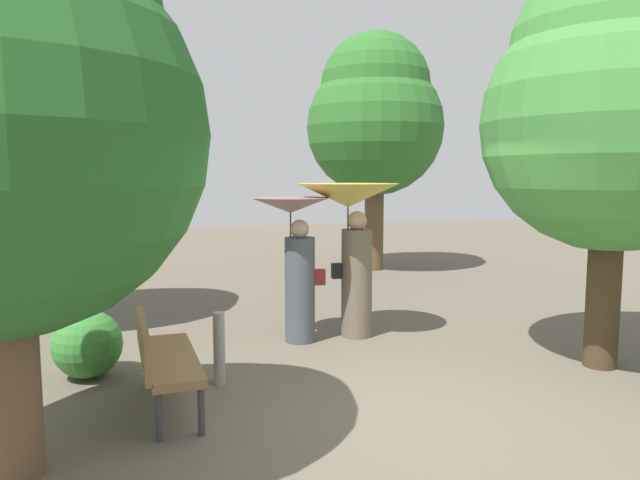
{
  "coord_description": "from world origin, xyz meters",
  "views": [
    {
      "loc": [
        -1.96,
        -4.74,
        2.15
      ],
      "look_at": [
        0.0,
        3.02,
        1.26
      ],
      "focal_mm": 32.87,
      "sensor_mm": 36.0,
      "label": 1
    }
  ],
  "objects_px": {
    "tree_mid_right": "(375,115)",
    "path_marker_post": "(219,348)",
    "person_left": "(296,248)",
    "park_bench": "(162,355)",
    "tree_near_left": "(0,101)",
    "tree_mid_left": "(21,111)",
    "person_right": "(351,223)",
    "tree_near_right": "(614,101)"
  },
  "relations": [
    {
      "from": "tree_mid_right",
      "to": "path_marker_post",
      "type": "height_order",
      "value": "tree_mid_right"
    },
    {
      "from": "person_right",
      "to": "park_bench",
      "type": "xyz_separation_m",
      "value": [
        -2.4,
        -1.94,
        -1.01
      ]
    },
    {
      "from": "park_bench",
      "to": "path_marker_post",
      "type": "relative_size",
      "value": 2.03
    },
    {
      "from": "tree_near_left",
      "to": "park_bench",
      "type": "bearing_deg",
      "value": 45.55
    },
    {
      "from": "person_left",
      "to": "tree_mid_right",
      "type": "bearing_deg",
      "value": -21.93
    },
    {
      "from": "person_left",
      "to": "tree_near_right",
      "type": "height_order",
      "value": "tree_near_right"
    },
    {
      "from": "tree_near_left",
      "to": "tree_mid_left",
      "type": "height_order",
      "value": "tree_mid_left"
    },
    {
      "from": "park_bench",
      "to": "path_marker_post",
      "type": "xyz_separation_m",
      "value": [
        0.56,
        0.52,
        -0.13
      ]
    },
    {
      "from": "person_right",
      "to": "person_left",
      "type": "bearing_deg",
      "value": 102.17
    },
    {
      "from": "tree_near_right",
      "to": "tree_mid_right",
      "type": "height_order",
      "value": "tree_mid_right"
    },
    {
      "from": "path_marker_post",
      "to": "tree_mid_right",
      "type": "bearing_deg",
      "value": 58.8
    },
    {
      "from": "park_bench",
      "to": "path_marker_post",
      "type": "height_order",
      "value": "park_bench"
    },
    {
      "from": "person_left",
      "to": "tree_near_left",
      "type": "relative_size",
      "value": 0.44
    },
    {
      "from": "tree_near_right",
      "to": "path_marker_post",
      "type": "relative_size",
      "value": 6.01
    },
    {
      "from": "person_right",
      "to": "tree_mid_left",
      "type": "xyz_separation_m",
      "value": [
        -4.27,
        1.66,
        1.51
      ]
    },
    {
      "from": "person_left",
      "to": "person_right",
      "type": "xyz_separation_m",
      "value": [
        0.76,
        0.07,
        0.31
      ]
    },
    {
      "from": "person_left",
      "to": "park_bench",
      "type": "height_order",
      "value": "person_left"
    },
    {
      "from": "tree_near_left",
      "to": "person_right",
      "type": "bearing_deg",
      "value": 40.99
    },
    {
      "from": "tree_near_left",
      "to": "tree_near_right",
      "type": "distance_m",
      "value": 5.85
    },
    {
      "from": "person_right",
      "to": "tree_mid_left",
      "type": "bearing_deg",
      "value": 75.83
    },
    {
      "from": "tree_near_left",
      "to": "tree_mid_left",
      "type": "bearing_deg",
      "value": 101.02
    },
    {
      "from": "person_right",
      "to": "path_marker_post",
      "type": "distance_m",
      "value": 2.59
    },
    {
      "from": "person_left",
      "to": "tree_near_left",
      "type": "bearing_deg",
      "value": 144.63
    },
    {
      "from": "tree_mid_left",
      "to": "tree_mid_right",
      "type": "height_order",
      "value": "tree_mid_right"
    },
    {
      "from": "person_left",
      "to": "tree_mid_left",
      "type": "bearing_deg",
      "value": 70.89
    },
    {
      "from": "park_bench",
      "to": "tree_mid_right",
      "type": "height_order",
      "value": "tree_mid_right"
    },
    {
      "from": "tree_near_right",
      "to": "tree_mid_right",
      "type": "relative_size",
      "value": 0.86
    },
    {
      "from": "tree_near_left",
      "to": "tree_near_right",
      "type": "relative_size",
      "value": 0.92
    },
    {
      "from": "tree_mid_left",
      "to": "tree_near_left",
      "type": "bearing_deg",
      "value": -78.98
    },
    {
      "from": "person_left",
      "to": "tree_near_left",
      "type": "distance_m",
      "value": 4.13
    },
    {
      "from": "tree_mid_right",
      "to": "tree_near_right",
      "type": "bearing_deg",
      "value": -88.23
    },
    {
      "from": "tree_near_left",
      "to": "tree_near_right",
      "type": "xyz_separation_m",
      "value": [
        5.74,
        1.05,
        0.29
      ]
    },
    {
      "from": "person_left",
      "to": "path_marker_post",
      "type": "relative_size",
      "value": 2.46
    },
    {
      "from": "person_left",
      "to": "tree_near_right",
      "type": "distance_m",
      "value": 4.0
    },
    {
      "from": "park_bench",
      "to": "tree_near_left",
      "type": "xyz_separation_m",
      "value": [
        -0.98,
        -0.99,
        2.14
      ]
    },
    {
      "from": "person_left",
      "to": "person_right",
      "type": "bearing_deg",
      "value": -77.83
    },
    {
      "from": "tree_mid_right",
      "to": "path_marker_post",
      "type": "bearing_deg",
      "value": -121.2
    },
    {
      "from": "person_left",
      "to": "park_bench",
      "type": "distance_m",
      "value": 2.58
    },
    {
      "from": "person_left",
      "to": "path_marker_post",
      "type": "distance_m",
      "value": 1.92
    },
    {
      "from": "tree_near_left",
      "to": "tree_mid_left",
      "type": "distance_m",
      "value": 4.69
    },
    {
      "from": "person_left",
      "to": "tree_near_left",
      "type": "xyz_separation_m",
      "value": [
        -2.62,
        -2.86,
        1.43
      ]
    },
    {
      "from": "park_bench",
      "to": "tree_mid_right",
      "type": "bearing_deg",
      "value": -37.95
    }
  ]
}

